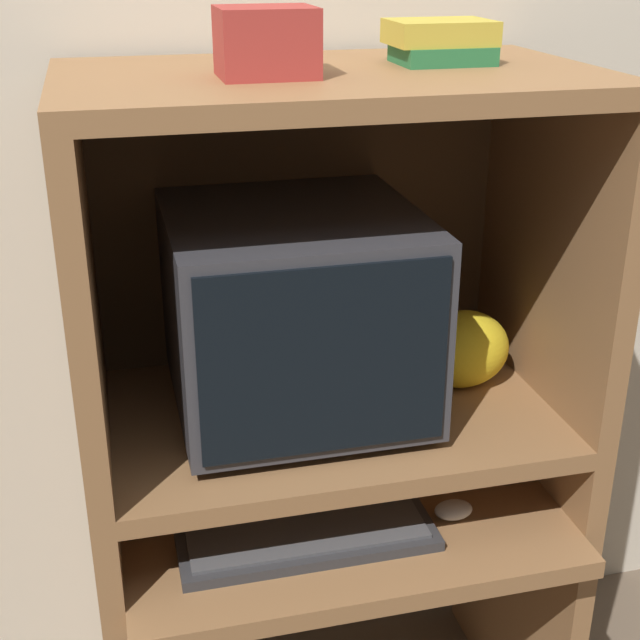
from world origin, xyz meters
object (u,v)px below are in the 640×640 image
(crt_monitor, at_px, (295,311))
(book_stack, at_px, (441,41))
(keyboard, at_px, (308,539))
(mouse, at_px, (453,510))
(storage_box, at_px, (266,42))
(snack_bag, at_px, (462,349))

(crt_monitor, bearing_deg, book_stack, 4.55)
(keyboard, xyz_separation_m, mouse, (0.28, 0.01, 0.00))
(keyboard, distance_m, mouse, 0.28)
(book_stack, xyz_separation_m, storage_box, (-0.32, -0.09, 0.02))
(crt_monitor, relative_size, snack_bag, 2.46)
(crt_monitor, height_order, mouse, crt_monitor)
(book_stack, bearing_deg, crt_monitor, -175.45)
(crt_monitor, height_order, storage_box, storage_box)
(storage_box, bearing_deg, snack_bag, 10.62)
(mouse, xyz_separation_m, storage_box, (-0.31, 0.11, 0.83))
(keyboard, relative_size, snack_bag, 2.44)
(mouse, xyz_separation_m, book_stack, (0.00, 0.20, 0.82))
(storage_box, bearing_deg, mouse, -20.03)
(keyboard, bearing_deg, mouse, 2.85)
(snack_bag, xyz_separation_m, storage_box, (-0.39, -0.07, 0.60))
(keyboard, relative_size, mouse, 6.32)
(keyboard, height_order, book_stack, book_stack)
(book_stack, distance_m, storage_box, 0.33)
(crt_monitor, distance_m, storage_box, 0.49)
(crt_monitor, relative_size, keyboard, 1.01)
(storage_box, bearing_deg, crt_monitor, 50.27)
(crt_monitor, distance_m, mouse, 0.48)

